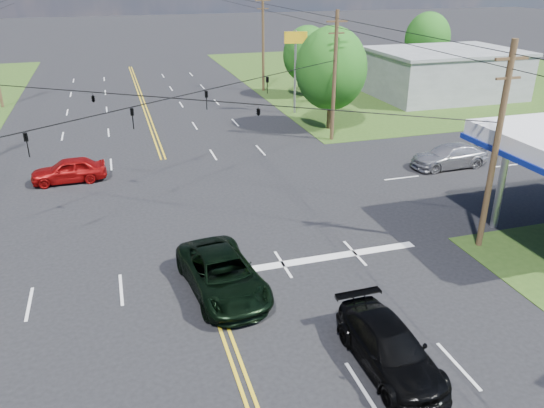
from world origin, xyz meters
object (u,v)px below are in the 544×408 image
object	(u,v)px
tree_far_r	(427,39)
pickup_dkgreen	(223,274)
pole_se	(496,147)
pole_ne	(334,75)
suv_black	(390,348)
tree_right_b	(307,55)
pole_right_far	(263,41)
tree_right_a	(331,69)
retail_ne	(444,75)

from	to	relation	value
tree_far_r	pickup_dkgreen	distance (m)	51.79
pole_se	pole_ne	world-z (taller)	same
suv_black	tree_right_b	bearing A→B (deg)	72.45
pickup_dkgreen	tree_right_b	bearing A→B (deg)	57.99
pole_se	pickup_dkgreen	size ratio (longest dim) A/B	1.65
pole_right_far	tree_far_r	bearing A→B (deg)	5.44
pole_se	pole_right_far	distance (m)	37.00
pole_ne	tree_right_a	xyz separation A→B (m)	(1.00, 3.00, -0.05)
pole_se	pickup_dkgreen	xyz separation A→B (m)	(-12.50, -0.32, -4.11)
tree_right_a	pole_ne	bearing A→B (deg)	-108.43
tree_right_a	tree_right_b	world-z (taller)	tree_right_a
pole_right_far	pickup_dkgreen	distance (m)	39.60
pole_se	suv_black	distance (m)	11.17
pickup_dkgreen	pole_right_far	bearing A→B (deg)	65.12
pole_right_far	tree_right_b	size ratio (longest dim) A/B	1.41
pole_right_far	tree_right_b	world-z (taller)	pole_right_far
tree_right_a	pole_se	bearing A→B (deg)	-92.73
tree_right_a	pickup_dkgreen	world-z (taller)	tree_right_a
tree_far_r	pickup_dkgreen	world-z (taller)	tree_far_r
retail_ne	pole_ne	xyz separation A→B (m)	(-17.00, -11.00, 2.72)
tree_right_a	tree_far_r	distance (m)	26.91
tree_far_r	pole_right_far	bearing A→B (deg)	-174.56
tree_far_r	suv_black	distance (m)	54.04
pole_right_far	tree_far_r	distance (m)	21.10
tree_right_b	tree_right_a	bearing A→B (deg)	-101.77
pole_right_far	tree_right_a	distance (m)	16.03
tree_far_r	pole_se	bearing A→B (deg)	-118.30
tree_right_a	tree_far_r	xyz separation A→B (m)	(20.00, 18.00, -0.33)
tree_right_a	pickup_dkgreen	bearing A→B (deg)	-122.34
pole_se	pole_ne	size ratio (longest dim) A/B	1.00
tree_right_b	pickup_dkgreen	size ratio (longest dim) A/B	1.23
suv_black	pole_right_far	bearing A→B (deg)	78.31
pole_ne	retail_ne	bearing A→B (deg)	32.91
tree_right_b	suv_black	world-z (taller)	tree_right_b
pole_ne	tree_far_r	xyz separation A→B (m)	(21.00, 21.00, -0.37)
pole_ne	pickup_dkgreen	bearing A→B (deg)	-124.30
retail_ne	tree_far_r	bearing A→B (deg)	68.20
pole_ne	tree_far_r	size ratio (longest dim) A/B	1.25
suv_black	pole_se	bearing A→B (deg)	36.51
tree_far_r	suv_black	size ratio (longest dim) A/B	1.50
pickup_dkgreen	tree_right_a	bearing A→B (deg)	51.30
tree_right_b	tree_far_r	size ratio (longest dim) A/B	0.93
retail_ne	suv_black	bearing A→B (deg)	-125.55
pole_ne	pole_right_far	xyz separation A→B (m)	(0.00, 19.00, 0.25)
tree_far_r	suv_black	world-z (taller)	tree_far_r
pole_ne	pole_right_far	bearing A→B (deg)	90.00
retail_ne	tree_far_r	world-z (taller)	tree_far_r
retail_ne	tree_right_b	xyz separation A→B (m)	(-13.50, 4.00, 2.02)
pole_se	tree_right_b	bearing A→B (deg)	83.95
retail_ne	pole_right_far	distance (m)	19.02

